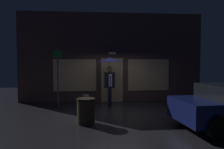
# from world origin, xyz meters

# --- Properties ---
(ground_plane) EXTENTS (18.00, 18.00, 0.00)m
(ground_plane) POSITION_xyz_m (0.00, 0.00, 0.00)
(ground_plane) COLOR #26262B
(building_facade) EXTENTS (9.26, 0.48, 4.48)m
(building_facade) POSITION_xyz_m (0.00, 2.34, 2.21)
(building_facade) COLOR brown
(building_facade) RESTS_ON ground
(person_with_umbrella) EXTENTS (1.14, 1.14, 2.21)m
(person_with_umbrella) POSITION_xyz_m (-0.20, 0.96, 1.74)
(person_with_umbrella) COLOR black
(person_with_umbrella) RESTS_ON ground
(street_sign_post) EXTENTS (0.40, 0.07, 2.62)m
(street_sign_post) POSITION_xyz_m (-2.50, 1.07, 1.48)
(street_sign_post) COLOR #595B60
(street_sign_post) RESTS_ON ground
(sidewalk_bollard) EXTENTS (0.29, 0.29, 0.49)m
(sidewalk_bollard) POSITION_xyz_m (-1.29, 1.29, 0.25)
(sidewalk_bollard) COLOR #B2A899
(sidewalk_bollard) RESTS_ON ground
(trash_bin) EXTENTS (0.60, 0.60, 0.82)m
(trash_bin) POSITION_xyz_m (-1.17, -1.72, 0.41)
(trash_bin) COLOR #473823
(trash_bin) RESTS_ON ground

